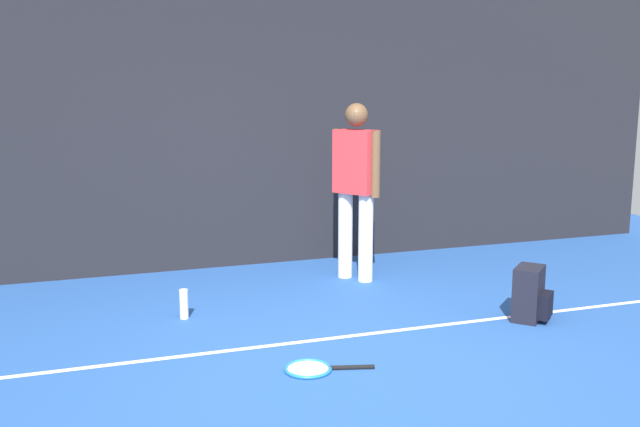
# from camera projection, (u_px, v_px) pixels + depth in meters

# --- Properties ---
(ground_plane) EXTENTS (12.00, 12.00, 0.00)m
(ground_plane) POSITION_uv_depth(u_px,v_px,m) (339.00, 370.00, 4.89)
(ground_plane) COLOR #234C93
(back_fence) EXTENTS (10.00, 0.10, 2.88)m
(back_fence) POSITION_uv_depth(u_px,v_px,m) (238.00, 127.00, 7.42)
(back_fence) COLOR black
(back_fence) RESTS_ON ground
(court_line) EXTENTS (9.00, 0.05, 0.00)m
(court_line) POSITION_uv_depth(u_px,v_px,m) (312.00, 341.00, 5.44)
(court_line) COLOR white
(court_line) RESTS_ON ground
(tennis_player) EXTENTS (0.41, 0.46, 1.70)m
(tennis_player) POSITION_uv_depth(u_px,v_px,m) (356.00, 181.00, 6.94)
(tennis_player) COLOR white
(tennis_player) RESTS_ON ground
(tennis_racket) EXTENTS (0.64, 0.39, 0.03)m
(tennis_racket) POSITION_uv_depth(u_px,v_px,m) (312.00, 369.00, 4.88)
(tennis_racket) COLOR black
(tennis_racket) RESTS_ON ground
(backpack) EXTENTS (0.38, 0.38, 0.44)m
(backpack) POSITION_uv_depth(u_px,v_px,m) (530.00, 295.00, 5.87)
(backpack) COLOR black
(backpack) RESTS_ON ground
(water_bottle) EXTENTS (0.07, 0.07, 0.24)m
(water_bottle) POSITION_uv_depth(u_px,v_px,m) (184.00, 304.00, 5.92)
(water_bottle) COLOR white
(water_bottle) RESTS_ON ground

